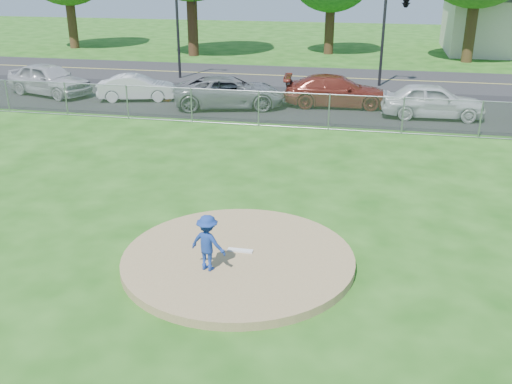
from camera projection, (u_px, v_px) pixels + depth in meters
ground at (298, 142)px, 22.40m from camera, size 120.00×120.00×0.00m
pitchers_mound at (238, 259)px, 13.28m from camera, size 5.40×5.40×0.20m
pitching_rubber at (240, 250)px, 13.41m from camera, size 0.60×0.15×0.04m
chain_link_fence at (305, 111)px, 23.94m from camera, size 40.00×0.06×1.50m
parking_lot at (316, 105)px, 28.30m from camera, size 50.00×8.00×0.01m
street at (330, 77)px, 35.11m from camera, size 60.00×7.00×0.01m
traffic_signal_left at (181, 21)px, 33.73m from camera, size 1.28×0.20×5.60m
traffic_signal_center at (404, 2)px, 30.82m from camera, size 1.42×2.48×5.60m
pitcher at (208, 243)px, 12.41m from camera, size 0.93×0.67×1.29m
traffic_cone at (167, 94)px, 28.97m from camera, size 0.33×0.33×0.64m
parked_car_silver at (49, 79)px, 30.11m from camera, size 5.25×3.42×1.66m
parked_car_white at (137, 88)px, 29.01m from camera, size 4.11×2.34×1.28m
parked_car_gray at (230, 92)px, 27.51m from camera, size 5.79×3.73×1.48m
parked_car_darkred at (337, 91)px, 27.74m from camera, size 5.30×2.53×1.49m
parked_car_pearl at (433, 101)px, 25.62m from camera, size 4.61×2.02×1.54m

